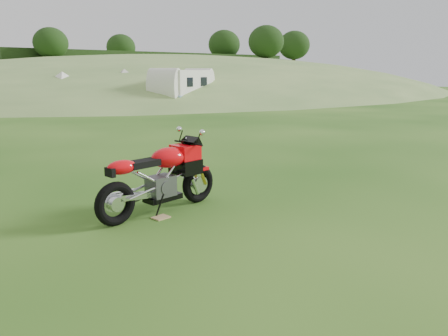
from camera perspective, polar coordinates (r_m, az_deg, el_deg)
ground at (r=6.53m, az=1.54°, el=-6.96°), size 120.00×120.00×0.00m
hillside at (r=52.77m, az=-7.15°, el=10.09°), size 80.00×64.00×8.00m
hedgerow at (r=52.77m, az=-7.15°, el=10.09°), size 36.00×1.20×8.60m
sport_motorcycle at (r=6.82m, az=-8.44°, el=-0.62°), size 2.20×0.79×1.29m
plywood_board at (r=6.73m, az=-8.24°, el=-6.40°), size 0.26×0.22×0.02m
tent_mid at (r=29.00m, az=-20.25°, el=9.78°), size 3.45×3.45×2.33m
tent_right at (r=29.73m, az=-12.81°, el=10.39°), size 3.12×3.12×2.44m
caravan at (r=26.91m, az=-5.40°, el=10.29°), size 5.36×4.05×2.29m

